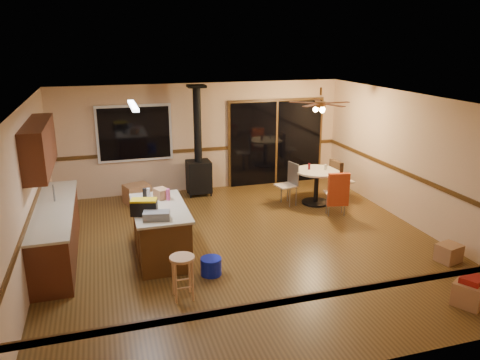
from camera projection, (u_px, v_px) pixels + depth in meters
name	position (u px, v px, depth m)	size (l,w,h in m)	color
floor	(245.00, 245.00, 8.49)	(7.00, 7.00, 0.00)	#563A17
ceiling	(245.00, 101.00, 7.74)	(7.00, 7.00, 0.00)	silver
wall_back	(202.00, 137.00, 11.32)	(7.00, 7.00, 0.00)	tan
wall_front	(344.00, 267.00, 4.91)	(7.00, 7.00, 0.00)	tan
wall_left	(27.00, 195.00, 7.15)	(7.00, 7.00, 0.00)	tan
wall_right	(417.00, 162.00, 9.07)	(7.00, 7.00, 0.00)	tan
chair_rail	(245.00, 193.00, 8.20)	(7.00, 7.00, 0.08)	#462C11
window	(135.00, 133.00, 10.78)	(1.72, 0.10, 1.32)	black
sliding_door	(276.00, 143.00, 11.87)	(2.52, 0.10, 2.10)	black
lower_cabinets	(57.00, 233.00, 7.95)	(0.60, 3.00, 0.86)	#4F2414
countertop	(54.00, 208.00, 7.82)	(0.64, 3.04, 0.04)	#BFB194
upper_cabinets	(39.00, 146.00, 7.67)	(0.35, 2.00, 0.80)	#4F2414
kitchen_island	(161.00, 231.00, 7.95)	(0.88, 1.68, 0.90)	#512F14
wood_stove	(199.00, 165.00, 11.02)	(0.55, 0.50, 2.52)	black
ceiling_fan	(320.00, 106.00, 10.01)	(0.24, 0.24, 0.55)	brown
fluorescent_strip	(133.00, 106.00, 7.53)	(0.10, 1.20, 0.04)	white
toolbox_grey	(157.00, 216.00, 7.26)	(0.41, 0.23, 0.13)	slate
toolbox_black	(144.00, 208.00, 7.44)	(0.41, 0.22, 0.23)	black
toolbox_yellow_lid	(144.00, 200.00, 7.40)	(0.40, 0.21, 0.03)	gold
box_on_island	(162.00, 193.00, 8.21)	(0.20, 0.27, 0.18)	#A27048
bottle_dark	(145.00, 195.00, 7.99)	(0.07, 0.07, 0.25)	black
bottle_pink	(168.00, 195.00, 8.11)	(0.07, 0.07, 0.20)	#D84C8C
bottle_white	(148.00, 193.00, 8.21)	(0.06, 0.06, 0.18)	white
bar_stool	(183.00, 277.00, 6.69)	(0.36, 0.36, 0.65)	tan
blue_bucket	(211.00, 266.00, 7.41)	(0.33, 0.33, 0.28)	#0D1BB9
dining_table	(317.00, 181.00, 10.50)	(1.00, 1.00, 0.78)	black
glass_red	(309.00, 166.00, 10.46)	(0.05, 0.05, 0.14)	#590C14
glass_cream	(326.00, 167.00, 10.41)	(0.06, 0.06, 0.13)	beige
chair_left	(290.00, 179.00, 10.43)	(0.48, 0.47, 0.51)	#BDA78C
chair_near	(338.00, 189.00, 9.69)	(0.50, 0.53, 0.70)	#BDA78C
chair_right	(337.00, 176.00, 10.66)	(0.49, 0.45, 0.70)	#BDA78C
box_under_window	(137.00, 194.00, 10.61)	(0.54, 0.43, 0.43)	#A27048
box_corner_a	(470.00, 293.00, 6.58)	(0.45, 0.38, 0.34)	#A27048
box_corner_b	(449.00, 253.00, 7.85)	(0.37, 0.32, 0.30)	#A27048
box_small_red	(472.00, 279.00, 6.52)	(0.31, 0.26, 0.08)	maroon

